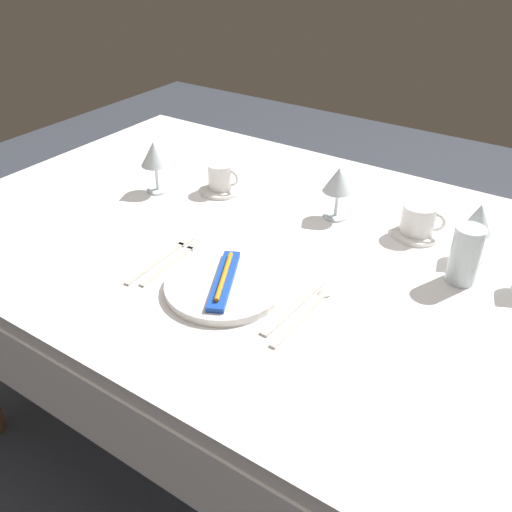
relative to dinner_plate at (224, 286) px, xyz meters
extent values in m
plane|color=#383D47|center=(0.02, 0.23, -0.75)|extent=(6.00, 6.00, 0.00)
cube|color=white|center=(0.02, 0.23, -0.03)|extent=(1.80, 1.10, 0.04)
cube|color=white|center=(0.02, -0.32, -0.14)|extent=(1.80, 0.01, 0.18)
cube|color=white|center=(0.02, 0.78, -0.14)|extent=(1.80, 0.01, 0.18)
cylinder|color=brown|center=(-0.78, 0.68, -0.40)|extent=(0.07, 0.07, 0.70)
cylinder|color=white|center=(0.00, 0.00, 0.00)|extent=(0.25, 0.25, 0.02)
cube|color=blue|center=(0.00, 0.00, 0.02)|extent=(0.13, 0.20, 0.01)
cylinder|color=orange|center=(0.00, 0.00, 0.03)|extent=(0.08, 0.16, 0.01)
cube|color=beige|center=(-0.16, 0.00, -0.01)|extent=(0.02, 0.18, 0.00)
cube|color=beige|center=(-0.16, 0.10, -0.01)|extent=(0.02, 0.04, 0.00)
cube|color=beige|center=(-0.19, -0.01, -0.01)|extent=(0.02, 0.20, 0.00)
cube|color=beige|center=(-0.19, 0.10, -0.01)|extent=(0.02, 0.04, 0.00)
cube|color=beige|center=(0.15, 0.01, -0.01)|extent=(0.03, 0.18, 0.00)
cube|color=beige|center=(0.16, 0.11, -0.01)|extent=(0.02, 0.06, 0.00)
cube|color=beige|center=(0.18, 0.00, -0.01)|extent=(0.02, 0.19, 0.00)
ellipsoid|color=beige|center=(0.18, 0.11, -0.01)|extent=(0.03, 0.04, 0.01)
cylinder|color=white|center=(0.26, 0.45, 0.00)|extent=(0.12, 0.12, 0.01)
cylinder|color=white|center=(0.26, 0.45, 0.04)|extent=(0.08, 0.08, 0.07)
torus|color=white|center=(0.30, 0.45, 0.04)|extent=(0.05, 0.01, 0.05)
cylinder|color=white|center=(-0.29, 0.38, 0.00)|extent=(0.12, 0.12, 0.01)
cylinder|color=white|center=(-0.29, 0.38, 0.04)|extent=(0.07, 0.07, 0.07)
torus|color=white|center=(-0.25, 0.38, 0.04)|extent=(0.05, 0.01, 0.05)
cylinder|color=silver|center=(-0.44, 0.28, -0.01)|extent=(0.06, 0.06, 0.01)
cylinder|color=silver|center=(-0.44, 0.28, 0.03)|extent=(0.01, 0.01, 0.07)
cone|color=silver|center=(-0.44, 0.28, 0.10)|extent=(0.08, 0.08, 0.07)
cylinder|color=silver|center=(0.05, 0.42, -0.01)|extent=(0.06, 0.06, 0.01)
cylinder|color=silver|center=(0.05, 0.42, 0.03)|extent=(0.01, 0.01, 0.07)
cone|color=silver|center=(0.05, 0.42, 0.10)|extent=(0.08, 0.08, 0.06)
cylinder|color=silver|center=(0.40, 0.41, -0.01)|extent=(0.07, 0.07, 0.01)
cylinder|color=silver|center=(0.40, 0.41, 0.03)|extent=(0.01, 0.01, 0.06)
cone|color=silver|center=(0.40, 0.41, 0.09)|extent=(0.07, 0.07, 0.07)
cylinder|color=silver|center=(0.40, 0.31, 0.06)|extent=(0.06, 0.06, 0.13)
camera|label=1|loc=(0.58, -0.75, 0.68)|focal=38.85mm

